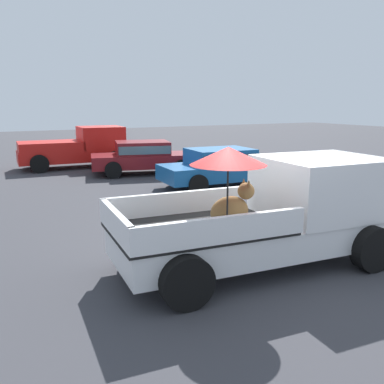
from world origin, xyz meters
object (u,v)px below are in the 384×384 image
Objects in this scene: pickup_truck_main at (279,212)px; parked_sedan_far at (221,166)px; parked_sedan_near at (144,156)px; pickup_truck_red at (79,148)px.

pickup_truck_main is 1.18× the size of parked_sedan_far.
parked_sedan_far is at bearing 71.03° from pickup_truck_main.
pickup_truck_main is at bearing -109.96° from parked_sedan_far.
pickup_truck_main is 10.46m from parked_sedan_near.
pickup_truck_main reaches higher than parked_sedan_far.
pickup_truck_main is at bearing -83.95° from parked_sedan_near.
parked_sedan_near is at bearing 113.11° from parked_sedan_far.
parked_sedan_far is at bearing -56.20° from parked_sedan_near.
pickup_truck_red is 1.06× the size of parked_sedan_near.
parked_sedan_near is (1.90, -3.04, -0.13)m from pickup_truck_red.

